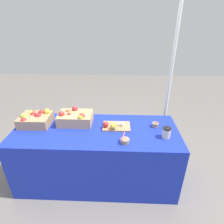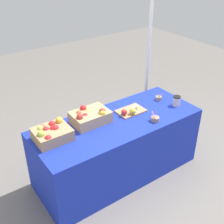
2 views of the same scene
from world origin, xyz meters
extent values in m
plane|color=slate|center=(0.00, 0.00, 0.00)|extent=(10.00, 10.00, 0.00)
cube|color=#192DB7|center=(0.00, 0.00, 0.37)|extent=(1.90, 0.76, 0.74)
cube|color=tan|center=(-0.73, 0.09, 0.80)|extent=(0.35, 0.30, 0.12)
sphere|color=#B2C64C|center=(-0.81, 0.17, 0.85)|extent=(0.07, 0.07, 0.07)
sphere|color=gold|center=(-0.61, 0.17, 0.87)|extent=(0.07, 0.07, 0.07)
sphere|color=red|center=(-0.69, 0.09, 0.85)|extent=(0.07, 0.07, 0.07)
sphere|color=red|center=(-0.77, 0.13, 0.84)|extent=(0.07, 0.07, 0.07)
sphere|color=#99B742|center=(-0.70, 0.18, 0.84)|extent=(0.07, 0.07, 0.07)
sphere|color=#99B742|center=(-0.85, 0.06, 0.87)|extent=(0.07, 0.07, 0.07)
sphere|color=red|center=(-0.69, 0.18, 0.85)|extent=(0.07, 0.07, 0.07)
sphere|color=red|center=(-0.82, -0.02, 0.85)|extent=(0.07, 0.07, 0.07)
sphere|color=red|center=(-0.71, 0.10, 0.85)|extent=(0.07, 0.07, 0.07)
sphere|color=#D14C33|center=(-0.79, 0.18, 0.85)|extent=(0.07, 0.07, 0.07)
cube|color=tan|center=(-0.26, 0.14, 0.80)|extent=(0.40, 0.28, 0.13)
sphere|color=red|center=(-0.28, 0.24, 0.88)|extent=(0.07, 0.07, 0.07)
sphere|color=#B2C64C|center=(-0.26, 0.17, 0.85)|extent=(0.07, 0.07, 0.07)
sphere|color=#B2332D|center=(-0.16, 0.05, 0.88)|extent=(0.07, 0.07, 0.07)
sphere|color=gold|center=(-0.17, 0.04, 0.87)|extent=(0.07, 0.07, 0.07)
sphere|color=red|center=(-0.33, 0.13, 0.85)|extent=(0.07, 0.07, 0.07)
sphere|color=#B2332D|center=(-0.41, 0.10, 0.88)|extent=(0.07, 0.07, 0.07)
sphere|color=#D14C33|center=(-0.36, 0.20, 0.85)|extent=(0.07, 0.07, 0.07)
cube|color=tan|center=(0.24, 0.07, 0.75)|extent=(0.32, 0.22, 0.02)
cube|color=beige|center=(0.31, 0.06, 0.78)|extent=(0.06, 0.06, 0.04)
cube|color=beige|center=(0.26, 0.06, 0.78)|extent=(0.04, 0.04, 0.03)
sphere|color=gold|center=(0.20, -0.01, 0.79)|extent=(0.07, 0.07, 0.07)
sphere|color=red|center=(0.11, 0.03, 0.79)|extent=(0.07, 0.07, 0.07)
cylinder|color=gray|center=(0.33, -0.24, 0.76)|extent=(0.09, 0.09, 0.05)
cylinder|color=#EA598C|center=(0.31, -0.24, 0.82)|extent=(0.04, 0.10, 0.05)
cylinder|color=gray|center=(0.70, 0.10, 0.76)|extent=(0.08, 0.08, 0.05)
cylinder|color=#EA598C|center=(0.71, 0.09, 0.81)|extent=(0.04, 0.08, 0.05)
cylinder|color=beige|center=(0.77, -0.12, 0.79)|extent=(0.09, 0.09, 0.11)
cylinder|color=black|center=(0.77, -0.12, 0.85)|extent=(0.09, 0.09, 0.01)
cylinder|color=white|center=(0.93, 0.58, 1.13)|extent=(0.04, 0.04, 2.26)
camera|label=1|loc=(0.26, -1.80, 1.88)|focal=29.57mm
camera|label=2|loc=(-1.60, -2.17, 2.45)|focal=46.75mm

